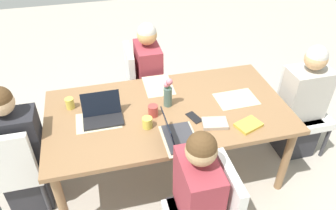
{
  "coord_description": "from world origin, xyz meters",
  "views": [
    {
      "loc": [
        0.53,
        2.13,
        2.46
      ],
      "look_at": [
        0.0,
        0.0,
        0.8
      ],
      "focal_mm": 34.83,
      "sensor_mm": 36.0,
      "label": 1
    }
  ],
  "objects_px": {
    "chair_near_left_far": "(141,81)",
    "dining_table": "(168,116)",
    "coffee_mug_near_left": "(153,111)",
    "chair_head_left_left_near": "(301,105)",
    "person_near_left_far": "(149,81)",
    "person_head_left_left_near": "(301,108)",
    "flower_vase": "(168,93)",
    "coffee_mug_near_right": "(70,103)",
    "person_far_right_near": "(196,206)",
    "book_blue_cover": "(215,123)",
    "laptop_head_right_left_mid": "(102,114)",
    "coffee_mug_centre_left": "(147,123)",
    "person_head_right_left_mid": "(21,156)",
    "laptop_far_right_near": "(176,135)",
    "phone_black": "(194,117)",
    "chair_head_right_left_mid": "(13,166)",
    "book_red_cover": "(249,125)"
  },
  "relations": [
    {
      "from": "chair_near_left_far",
      "to": "dining_table",
      "type": "bearing_deg",
      "value": 95.46
    },
    {
      "from": "coffee_mug_near_left",
      "to": "chair_head_left_left_near",
      "type": "bearing_deg",
      "value": -175.8
    },
    {
      "from": "dining_table",
      "to": "person_near_left_far",
      "type": "distance_m",
      "value": 0.84
    },
    {
      "from": "person_head_left_left_near",
      "to": "chair_near_left_far",
      "type": "distance_m",
      "value": 1.67
    },
    {
      "from": "flower_vase",
      "to": "coffee_mug_near_right",
      "type": "distance_m",
      "value": 0.84
    },
    {
      "from": "coffee_mug_near_left",
      "to": "person_far_right_near",
      "type": "bearing_deg",
      "value": 99.9
    },
    {
      "from": "person_head_left_left_near",
      "to": "person_near_left_far",
      "type": "relative_size",
      "value": 1.0
    },
    {
      "from": "book_blue_cover",
      "to": "laptop_head_right_left_mid",
      "type": "bearing_deg",
      "value": -8.17
    },
    {
      "from": "coffee_mug_near_left",
      "to": "coffee_mug_centre_left",
      "type": "xyz_separation_m",
      "value": [
        0.08,
        0.13,
        -0.0
      ]
    },
    {
      "from": "coffee_mug_near_left",
      "to": "person_head_right_left_mid",
      "type": "bearing_deg",
      "value": -1.06
    },
    {
      "from": "person_near_left_far",
      "to": "chair_head_left_left_near",
      "type": "bearing_deg",
      "value": 151.7
    },
    {
      "from": "chair_head_left_left_near",
      "to": "laptop_far_right_near",
      "type": "distance_m",
      "value": 1.52
    },
    {
      "from": "laptop_far_right_near",
      "to": "coffee_mug_near_left",
      "type": "height_order",
      "value": "laptop_far_right_near"
    },
    {
      "from": "chair_near_left_far",
      "to": "phone_black",
      "type": "relative_size",
      "value": 6.0
    },
    {
      "from": "chair_head_right_left_mid",
      "to": "chair_near_left_far",
      "type": "distance_m",
      "value": 1.57
    },
    {
      "from": "phone_black",
      "to": "laptop_head_right_left_mid",
      "type": "bearing_deg",
      "value": -123.02
    },
    {
      "from": "person_head_left_left_near",
      "to": "chair_head_right_left_mid",
      "type": "relative_size",
      "value": 1.33
    },
    {
      "from": "person_head_left_left_near",
      "to": "person_near_left_far",
      "type": "distance_m",
      "value": 1.58
    },
    {
      "from": "phone_black",
      "to": "book_blue_cover",
      "type": "bearing_deg",
      "value": 27.59
    },
    {
      "from": "chair_head_left_left_near",
      "to": "person_near_left_far",
      "type": "height_order",
      "value": "person_near_left_far"
    },
    {
      "from": "chair_head_right_left_mid",
      "to": "coffee_mug_near_right",
      "type": "height_order",
      "value": "chair_head_right_left_mid"
    },
    {
      "from": "chair_head_left_left_near",
      "to": "coffee_mug_near_right",
      "type": "relative_size",
      "value": 9.47
    },
    {
      "from": "phone_black",
      "to": "flower_vase",
      "type": "bearing_deg",
      "value": -162.23
    },
    {
      "from": "chair_near_left_far",
      "to": "coffee_mug_centre_left",
      "type": "height_order",
      "value": "chair_near_left_far"
    },
    {
      "from": "laptop_head_right_left_mid",
      "to": "person_near_left_far",
      "type": "bearing_deg",
      "value": -123.66
    },
    {
      "from": "book_red_cover",
      "to": "book_blue_cover",
      "type": "bearing_deg",
      "value": -37.98
    },
    {
      "from": "dining_table",
      "to": "chair_near_left_far",
      "type": "relative_size",
      "value": 2.28
    },
    {
      "from": "chair_near_left_far",
      "to": "person_far_right_near",
      "type": "xyz_separation_m",
      "value": [
        -0.08,
        1.71,
        0.03
      ]
    },
    {
      "from": "person_far_right_near",
      "to": "coffee_mug_centre_left",
      "type": "xyz_separation_m",
      "value": [
        0.21,
        -0.65,
        0.27
      ]
    },
    {
      "from": "person_far_right_near",
      "to": "flower_vase",
      "type": "relative_size",
      "value": 4.26
    },
    {
      "from": "coffee_mug_near_left",
      "to": "phone_black",
      "type": "bearing_deg",
      "value": 160.25
    },
    {
      "from": "laptop_head_right_left_mid",
      "to": "coffee_mug_near_right",
      "type": "bearing_deg",
      "value": -39.68
    },
    {
      "from": "person_head_right_left_mid",
      "to": "book_red_cover",
      "type": "xyz_separation_m",
      "value": [
        -1.82,
        0.34,
        0.24
      ]
    },
    {
      "from": "chair_near_left_far",
      "to": "laptop_far_right_near",
      "type": "relative_size",
      "value": 2.81
    },
    {
      "from": "person_head_right_left_mid",
      "to": "flower_vase",
      "type": "relative_size",
      "value": 4.26
    },
    {
      "from": "person_head_left_left_near",
      "to": "book_red_cover",
      "type": "xyz_separation_m",
      "value": [
        0.76,
        0.36,
        0.24
      ]
    },
    {
      "from": "book_blue_cover",
      "to": "chair_near_left_far",
      "type": "bearing_deg",
      "value": -60.21
    },
    {
      "from": "person_head_right_left_mid",
      "to": "chair_near_left_far",
      "type": "distance_m",
      "value": 1.47
    },
    {
      "from": "laptop_far_right_near",
      "to": "coffee_mug_centre_left",
      "type": "relative_size",
      "value": 3.56
    },
    {
      "from": "coffee_mug_near_right",
      "to": "book_blue_cover",
      "type": "bearing_deg",
      "value": 155.55
    },
    {
      "from": "flower_vase",
      "to": "dining_table",
      "type": "bearing_deg",
      "value": 76.66
    },
    {
      "from": "dining_table",
      "to": "laptop_head_right_left_mid",
      "type": "relative_size",
      "value": 6.42
    },
    {
      "from": "person_head_right_left_mid",
      "to": "flower_vase",
      "type": "xyz_separation_m",
      "value": [
        -1.26,
        -0.08,
        0.36
      ]
    },
    {
      "from": "chair_head_right_left_mid",
      "to": "coffee_mug_near_right",
      "type": "xyz_separation_m",
      "value": [
        -0.5,
        -0.33,
        0.3
      ]
    },
    {
      "from": "person_head_right_left_mid",
      "to": "coffee_mug_near_left",
      "type": "bearing_deg",
      "value": 178.94
    },
    {
      "from": "laptop_head_right_left_mid",
      "to": "coffee_mug_near_right",
      "type": "relative_size",
      "value": 3.37
    },
    {
      "from": "laptop_far_right_near",
      "to": "coffee_mug_near_left",
      "type": "bearing_deg",
      "value": -71.45
    },
    {
      "from": "person_far_right_near",
      "to": "book_blue_cover",
      "type": "xyz_separation_m",
      "value": [
        -0.32,
        -0.54,
        0.24
      ]
    },
    {
      "from": "chair_head_left_left_near",
      "to": "laptop_far_right_near",
      "type": "relative_size",
      "value": 2.81
    },
    {
      "from": "flower_vase",
      "to": "book_red_cover",
      "type": "height_order",
      "value": "flower_vase"
    }
  ]
}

